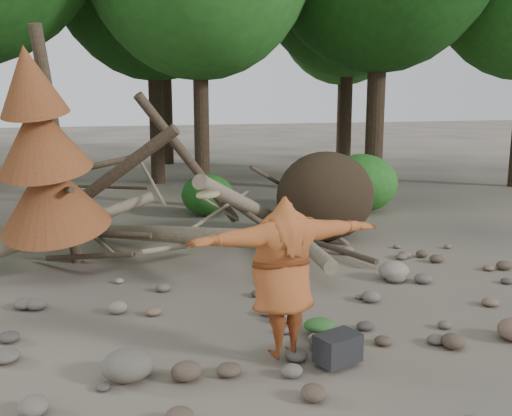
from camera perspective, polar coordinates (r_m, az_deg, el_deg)
name	(u,v)px	position (r m, az deg, el deg)	size (l,w,h in m)	color
ground	(288,326)	(8.09, 3.24, -11.74)	(120.00, 120.00, 0.00)	#514C44
deadfall_pile	(302,200)	(12.35, 4.64, 0.80)	(8.55, 5.24, 3.30)	#332619
dead_conifer	(45,158)	(10.34, -20.37, 4.67)	(2.06, 2.16, 4.35)	#4C3F30
bush_mid	(208,195)	(15.36, -4.86, 1.32)	(1.40, 1.40, 1.12)	#22651D
bush_right	(361,183)	(16.13, 10.49, 2.49)	(2.00, 2.00, 1.60)	#2C7825
frisbee_thrower	(283,277)	(6.75, 2.68, -6.92)	(2.42, 1.06, 2.13)	#AA5426
backpack	(338,353)	(6.99, 8.17, -14.13)	(0.51, 0.34, 0.34)	black
cloth_green	(319,328)	(7.85, 6.36, -11.87)	(0.44, 0.36, 0.16)	#2C6227
cloth_orange	(339,362)	(7.03, 8.30, -15.01)	(0.29, 0.24, 0.11)	#B6421F
boulder_front_left	(128,365)	(6.77, -12.70, -15.08)	(0.59, 0.53, 0.35)	#615B51
boulder_mid_right	(394,271)	(10.26, 13.62, -6.12)	(0.54, 0.48, 0.32)	gray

